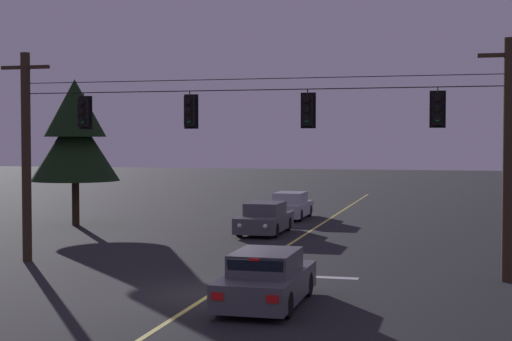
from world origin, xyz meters
TOP-DOWN VIEW (x-y plane):
  - ground_plane at (0.00, 0.00)m, footprint 180.00×180.00m
  - lane_centre_stripe at (0.00, 9.96)m, footprint 0.14×60.00m
  - stop_bar_paint at (1.90, 3.36)m, footprint 3.40×0.36m
  - signal_span_assembly at (-0.00, 3.96)m, footprint 17.58×0.32m
  - traffic_light_leftmost at (-5.72, 3.94)m, footprint 0.48×0.41m
  - traffic_light_left_inner at (-1.96, 3.94)m, footprint 0.48×0.41m
  - traffic_light_centre at (1.91, 3.94)m, footprint 0.48×0.41m
  - traffic_light_right_inner at (5.86, 3.94)m, footprint 0.48×0.41m
  - car_waiting_near_lane at (1.77, -0.94)m, footprint 1.80×4.33m
  - car_oncoming_lead at (-1.83, 13.72)m, footprint 1.80×4.42m
  - car_oncoming_trailing at (-2.09, 20.56)m, footprint 1.80×4.42m
  - tree_verge_near at (-11.60, 14.69)m, footprint 4.32×4.32m

SIDE VIEW (x-z plane):
  - ground_plane at x=0.00m, z-range 0.00..0.00m
  - lane_centre_stripe at x=0.00m, z-range 0.00..0.01m
  - stop_bar_paint at x=1.90m, z-range 0.00..0.01m
  - car_oncoming_lead at x=-1.83m, z-range -0.05..1.34m
  - car_oncoming_trailing at x=-2.09m, z-range -0.05..1.34m
  - car_waiting_near_lane at x=1.77m, z-range -0.05..1.34m
  - signal_span_assembly at x=0.00m, z-range 0.15..7.32m
  - tree_verge_near at x=-11.60m, z-range 0.85..8.00m
  - traffic_light_leftmost at x=-5.72m, z-range 4.50..5.72m
  - traffic_light_left_inner at x=-1.96m, z-range 4.50..5.72m
  - traffic_light_centre at x=1.91m, z-range 4.50..5.72m
  - traffic_light_right_inner at x=5.86m, z-range 4.50..5.72m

